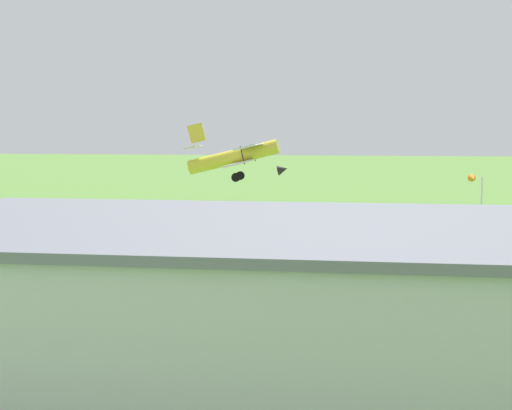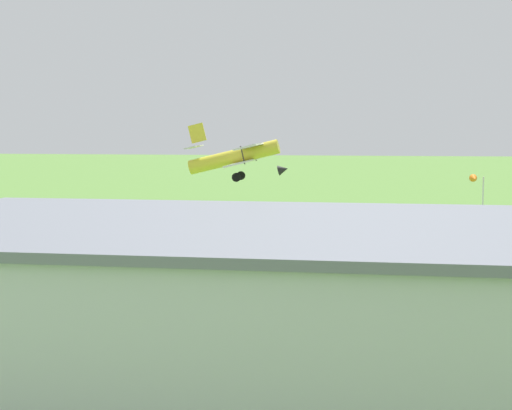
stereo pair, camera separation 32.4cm
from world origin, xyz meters
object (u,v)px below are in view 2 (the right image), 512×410
at_px(biplane, 239,156).
at_px(windsock, 475,184).
at_px(person_walking_on_apron, 198,274).
at_px(person_near_hangar_door, 381,272).
at_px(hangar, 283,299).
at_px(car_red, 48,280).
at_px(person_beside_truck, 463,278).

height_order(biplane, windsock, biplane).
xyz_separation_m(person_walking_on_apron, windsock, (-18.66, -14.97, 4.62)).
distance_m(biplane, person_near_hangar_door, 13.95).
relative_size(hangar, person_walking_on_apron, 20.74).
relative_size(person_near_hangar_door, windsock, 0.29).
bearing_deg(biplane, person_walking_on_apron, 82.29).
height_order(hangar, windsock, windsock).
relative_size(person_walking_on_apron, windsock, 0.25).
xyz_separation_m(hangar, biplane, (5.80, -24.16, 4.64)).
bearing_deg(hangar, biplane, -76.49).
bearing_deg(hangar, car_red, -38.46).
distance_m(car_red, windsock, 32.92).
height_order(hangar, biplane, biplane).
xyz_separation_m(car_red, person_beside_truck, (-24.11, -3.91, 0.01)).
bearing_deg(windsock, biplane, 20.13).
bearing_deg(windsock, hangar, 69.06).
bearing_deg(biplane, person_near_hangar_door, 145.80).
height_order(biplane, car_red, biplane).
relative_size(biplane, windsock, 1.33).
bearing_deg(person_near_hangar_door, person_beside_truck, 163.44).
bearing_deg(hangar, windsock, -110.94).
xyz_separation_m(biplane, windsock, (-17.51, -6.42, -2.31)).
distance_m(biplane, person_walking_on_apron, 11.07).
bearing_deg(car_red, hangar, 141.54).
xyz_separation_m(hangar, windsock, (-11.70, -30.58, 2.33)).
xyz_separation_m(person_beside_truck, person_near_hangar_door, (4.74, -1.41, -0.02)).
relative_size(hangar, person_beside_truck, 17.84).
height_order(hangar, person_near_hangar_door, hangar).
distance_m(biplane, person_beside_truck, 18.27).
xyz_separation_m(person_walking_on_apron, person_beside_truck, (-15.97, -0.30, 0.14)).
relative_size(person_walking_on_apron, person_near_hangar_door, 0.87).
bearing_deg(biplane, windsock, -159.87).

